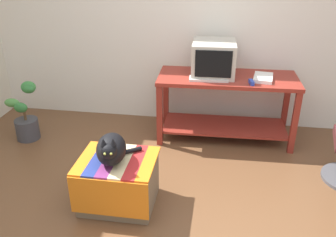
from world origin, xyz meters
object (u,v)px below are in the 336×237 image
object	(u,v)px
keyboard	(209,79)
stapler	(251,82)
cat	(111,149)
desk	(226,97)
potted_plant	(26,118)
book	(263,78)
tv_monitor	(214,59)
ottoman_with_blanket	(118,182)

from	to	relation	value
keyboard	stapler	distance (m)	0.43
cat	desk	bearing A→B (deg)	45.80
potted_plant	stapler	xyz separation A→B (m)	(2.43, 0.17, 0.50)
book	cat	xyz separation A→B (m)	(-1.24, -1.33, -0.20)
cat	potted_plant	size ratio (longest dim) A/B	0.64
desk	potted_plant	world-z (taller)	desk
tv_monitor	cat	distance (m)	1.62
book	potted_plant	bearing A→B (deg)	-164.48
stapler	cat	bearing A→B (deg)	-144.14
tv_monitor	ottoman_with_blanket	size ratio (longest dim) A/B	0.79
keyboard	ottoman_with_blanket	xyz separation A→B (m)	(-0.66, -1.19, -0.52)
book	ottoman_with_blanket	distance (m)	1.85
cat	potted_plant	world-z (taller)	cat
desk	cat	bearing A→B (deg)	-124.74
keyboard	book	bearing A→B (deg)	7.30
tv_monitor	cat	xyz separation A→B (m)	(-0.72, -1.41, -0.35)
cat	book	bearing A→B (deg)	35.56
keyboard	stapler	size ratio (longest dim) A/B	3.64
tv_monitor	stapler	distance (m)	0.49
ottoman_with_blanket	cat	distance (m)	0.33
potted_plant	stapler	distance (m)	2.48
book	cat	world-z (taller)	book
tv_monitor	potted_plant	distance (m)	2.17
cat	potted_plant	distance (m)	1.67
keyboard	potted_plant	bearing A→B (deg)	-177.04
stapler	ottoman_with_blanket	bearing A→B (deg)	-144.27
potted_plant	stapler	world-z (taller)	stapler
ottoman_with_blanket	potted_plant	distance (m)	1.64
keyboard	cat	size ratio (longest dim) A/B	0.96
stapler	keyboard	bearing A→B (deg)	162.22
desk	tv_monitor	size ratio (longest dim) A/B	3.01
tv_monitor	stapler	bearing A→B (deg)	-33.97
tv_monitor	potted_plant	size ratio (longest dim) A/B	0.77
keyboard	ottoman_with_blanket	bearing A→B (deg)	-122.64
desk	tv_monitor	xyz separation A→B (m)	(-0.16, 0.05, 0.40)
desk	book	size ratio (longest dim) A/B	5.00
tv_monitor	keyboard	world-z (taller)	tv_monitor
stapler	tv_monitor	bearing A→B (deg)	137.53
ottoman_with_blanket	potted_plant	xyz separation A→B (m)	(-1.33, 0.96, 0.03)
potted_plant	stapler	bearing A→B (deg)	4.04
book	cat	distance (m)	1.83
book	keyboard	bearing A→B (deg)	-161.09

